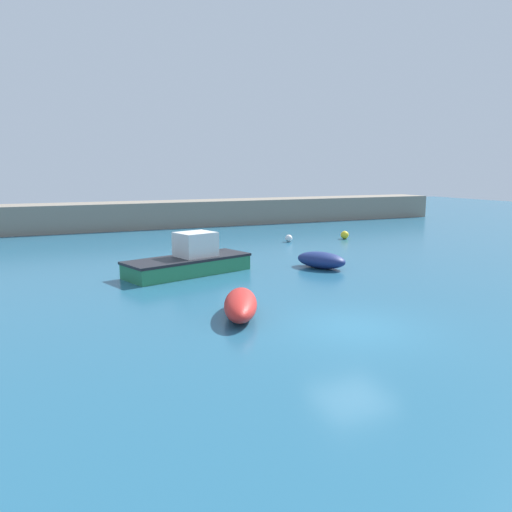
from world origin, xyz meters
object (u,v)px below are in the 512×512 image
Objects in this scene: open_tender_yellow at (241,304)px; mooring_buoy_yellow at (345,235)px; rowboat_blue_near at (321,260)px; motorboat_with_cabin at (190,261)px; mooring_buoy_white at (289,238)px.

open_tender_yellow is 6.10× the size of mooring_buoy_yellow.
open_tender_yellow reaches higher than rowboat_blue_near.
mooring_buoy_yellow is (14.20, 14.88, -0.14)m from open_tender_yellow.
motorboat_with_cabin is (0.48, 7.62, 0.20)m from open_tender_yellow.
mooring_buoy_white is at bearing -157.75° from motorboat_with_cabin.
motorboat_with_cabin is 12.87× the size of mooring_buoy_white.
rowboat_blue_near is (6.96, 6.23, -0.02)m from open_tender_yellow.
mooring_buoy_white is at bearing 136.57° from rowboat_blue_near.
open_tender_yellow is at bearing -122.86° from mooring_buoy_white.
mooring_buoy_yellow is at bearing 114.26° from rowboat_blue_near.
mooring_buoy_white is at bearing 170.52° from open_tender_yellow.
motorboat_with_cabin is at bearing -160.25° from open_tender_yellow.
rowboat_blue_near is at bearing 151.15° from motorboat_with_cabin.
open_tender_yellow is 7.63m from motorboat_with_cabin.
open_tender_yellow is 0.55× the size of motorboat_with_cabin.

